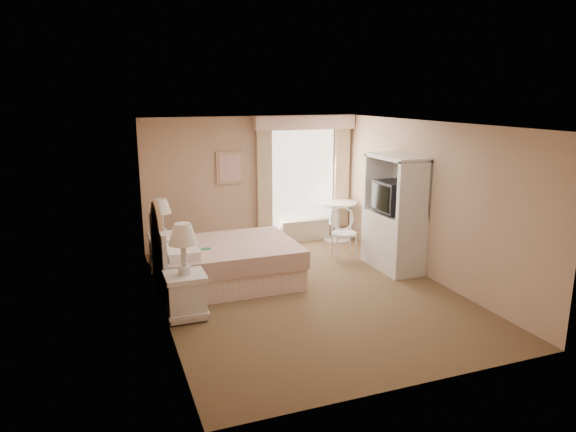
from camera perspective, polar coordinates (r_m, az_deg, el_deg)
name	(u,v)px	position (r m, az deg, el deg)	size (l,w,h in m)	color
room	(307,211)	(7.44, 2.10, 0.57)	(4.21, 5.51, 2.51)	brown
window	(304,175)	(10.23, 1.83, 4.61)	(2.05, 0.22, 2.51)	white
framed_art	(230,168)	(9.79, -6.48, 5.37)	(0.52, 0.04, 0.62)	tan
bed	(220,262)	(8.10, -7.54, -5.05)	(2.14, 1.67, 1.48)	tan
nightstand_near	(185,283)	(6.92, -11.36, -7.35)	(0.53, 0.53, 1.27)	white
nightstand_far	(163,241)	(9.10, -13.72, -2.70)	(0.48, 0.48, 1.16)	white
round_table	(338,215)	(10.41, 5.53, 0.15)	(0.75, 0.75, 0.79)	silver
cafe_chair	(343,229)	(9.30, 6.15, -1.42)	(0.51, 0.51, 0.92)	silver
armoire	(394,222)	(8.81, 11.71, -0.68)	(0.58, 1.16, 1.93)	white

